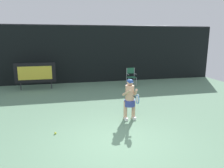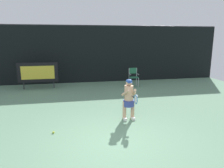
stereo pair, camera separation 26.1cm
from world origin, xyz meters
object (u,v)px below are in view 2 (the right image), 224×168
at_px(tennis_player, 129,98).
at_px(tennis_racket, 136,99).
at_px(umpire_chair, 133,76).
at_px(tennis_ball_loose, 53,132).
at_px(water_bottle, 129,85).
at_px(scoreboard, 38,72).

bearing_deg(tennis_player, tennis_racket, -85.23).
relative_size(umpire_chair, tennis_ball_loose, 15.88).
bearing_deg(water_bottle, tennis_ball_loose, -125.54).
bearing_deg(tennis_racket, tennis_ball_loose, 167.24).
bearing_deg(tennis_ball_loose, water_bottle, 54.46).
xyz_separation_m(scoreboard, tennis_ball_loose, (1.24, -6.17, -0.91)).
xyz_separation_m(scoreboard, tennis_player, (3.79, -5.49, -0.16)).
height_order(umpire_chair, tennis_racket, umpire_chair).
bearing_deg(scoreboard, tennis_player, -55.35).
relative_size(tennis_racket, tennis_ball_loose, 8.85).
bearing_deg(umpire_chair, tennis_ball_loose, -126.19).
distance_m(tennis_player, tennis_ball_loose, 2.75).
distance_m(water_bottle, tennis_ball_loose, 6.71).
xyz_separation_m(umpire_chair, water_bottle, (-0.38, -0.40, -0.50)).
relative_size(water_bottle, tennis_player, 0.18).
distance_m(scoreboard, tennis_racket, 7.22).
height_order(water_bottle, tennis_racket, tennis_racket).
bearing_deg(water_bottle, tennis_player, -105.67).
distance_m(water_bottle, tennis_player, 5.01).
relative_size(scoreboard, tennis_racket, 3.65).
xyz_separation_m(scoreboard, tennis_racket, (3.85, -6.11, -0.03)).
height_order(water_bottle, tennis_ball_loose, water_bottle).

